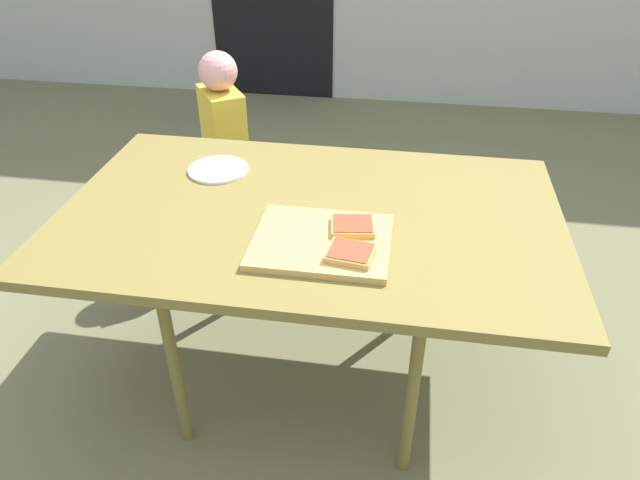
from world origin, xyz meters
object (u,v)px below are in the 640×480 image
pizza_slice_near_right (350,253)px  cutting_board (322,242)px  pizza_slice_far_right (353,226)px  dining_table (310,222)px  child_left (225,146)px  plate_white_left (218,170)px

pizza_slice_near_right → cutting_board: bearing=141.5°
pizza_slice_far_right → dining_table: bearing=142.3°
child_left → plate_white_left: bearing=-74.2°
cutting_board → plate_white_left: bearing=137.3°
pizza_slice_near_right → child_left: (-0.65, 0.98, -0.19)m
pizza_slice_near_right → plate_white_left: size_ratio=0.66×
dining_table → plate_white_left: 0.41m
dining_table → pizza_slice_far_right: pizza_slice_far_right is taller
dining_table → pizza_slice_far_right: 0.19m
pizza_slice_near_right → pizza_slice_far_right: bearing=93.7°
dining_table → pizza_slice_near_right: bearing=-58.0°
plate_white_left → child_left: (-0.15, 0.52, -0.16)m
pizza_slice_far_right → child_left: 1.08m
pizza_slice_far_right → cutting_board: bearing=-141.6°
plate_white_left → pizza_slice_near_right: bearing=-42.0°
cutting_board → child_left: 1.08m
dining_table → child_left: size_ratio=1.61×
cutting_board → pizza_slice_near_right: size_ratio=2.81×
pizza_slice_near_right → child_left: size_ratio=0.14×
cutting_board → pizza_slice_far_right: size_ratio=2.80×
pizza_slice_near_right → child_left: bearing=123.7°
pizza_slice_far_right → plate_white_left: pizza_slice_far_right is taller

